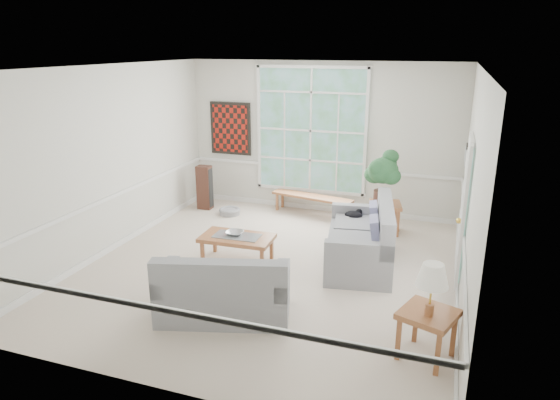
# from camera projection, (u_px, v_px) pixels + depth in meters

# --- Properties ---
(floor) EXTENTS (5.50, 6.00, 0.01)m
(floor) POSITION_uv_depth(u_px,v_px,m) (270.00, 268.00, 7.68)
(floor) COLOR beige
(floor) RESTS_ON ground
(ceiling) EXTENTS (5.50, 6.00, 0.02)m
(ceiling) POSITION_uv_depth(u_px,v_px,m) (268.00, 67.00, 6.78)
(ceiling) COLOR white
(ceiling) RESTS_ON ground
(wall_back) EXTENTS (5.50, 0.02, 3.00)m
(wall_back) POSITION_uv_depth(u_px,v_px,m) (321.00, 138.00, 9.94)
(wall_back) COLOR silver
(wall_back) RESTS_ON ground
(wall_front) EXTENTS (5.50, 0.02, 3.00)m
(wall_front) POSITION_uv_depth(u_px,v_px,m) (155.00, 251.00, 4.52)
(wall_front) COLOR silver
(wall_front) RESTS_ON ground
(wall_left) EXTENTS (0.02, 6.00, 3.00)m
(wall_left) POSITION_uv_depth(u_px,v_px,m) (110.00, 160.00, 8.08)
(wall_left) COLOR silver
(wall_left) RESTS_ON ground
(wall_right) EXTENTS (0.02, 6.00, 3.00)m
(wall_right) POSITION_uv_depth(u_px,v_px,m) (471.00, 191.00, 6.38)
(wall_right) COLOR silver
(wall_right) RESTS_ON ground
(window_back) EXTENTS (2.30, 0.08, 2.40)m
(window_back) POSITION_uv_depth(u_px,v_px,m) (311.00, 131.00, 9.92)
(window_back) COLOR white
(window_back) RESTS_ON wall_back
(entry_door) EXTENTS (0.08, 0.90, 2.10)m
(entry_door) POSITION_uv_depth(u_px,v_px,m) (463.00, 210.00, 7.06)
(entry_door) COLOR white
(entry_door) RESTS_ON floor
(door_sidelight) EXTENTS (0.08, 0.26, 1.90)m
(door_sidelight) POSITION_uv_depth(u_px,v_px,m) (464.00, 217.00, 6.47)
(door_sidelight) COLOR white
(door_sidelight) RESTS_ON wall_right
(wall_art) EXTENTS (0.90, 0.06, 1.10)m
(wall_art) POSITION_uv_depth(u_px,v_px,m) (230.00, 129.00, 10.47)
(wall_art) COLOR #59130C
(wall_art) RESTS_ON wall_back
(wall_frame_near) EXTENTS (0.04, 0.26, 0.32)m
(wall_frame_near) POSITION_uv_depth(u_px,v_px,m) (466.00, 159.00, 7.95)
(wall_frame_near) COLOR black
(wall_frame_near) RESTS_ON wall_right
(wall_frame_far) EXTENTS (0.04, 0.26, 0.32)m
(wall_frame_far) POSITION_uv_depth(u_px,v_px,m) (466.00, 154.00, 8.31)
(wall_frame_far) COLOR black
(wall_frame_far) RESTS_ON wall_right
(loveseat_right) EXTENTS (1.25, 1.98, 1.00)m
(loveseat_right) POSITION_uv_depth(u_px,v_px,m) (360.00, 234.00, 7.69)
(loveseat_right) COLOR gray
(loveseat_right) RESTS_ON floor
(loveseat_front) EXTENTS (1.79, 1.26, 0.88)m
(loveseat_front) POSITION_uv_depth(u_px,v_px,m) (224.00, 283.00, 6.23)
(loveseat_front) COLOR gray
(loveseat_front) RESTS_ON floor
(coffee_table) EXTENTS (1.15, 0.66, 0.42)m
(coffee_table) POSITION_uv_depth(u_px,v_px,m) (237.00, 249.00, 7.87)
(coffee_table) COLOR #995A34
(coffee_table) RESTS_ON floor
(pewter_bowl) EXTENTS (0.34, 0.34, 0.08)m
(pewter_bowl) POSITION_uv_depth(u_px,v_px,m) (235.00, 233.00, 7.83)
(pewter_bowl) COLOR #95969A
(pewter_bowl) RESTS_ON coffee_table
(window_bench) EXTENTS (1.72, 0.65, 0.39)m
(window_bench) POSITION_uv_depth(u_px,v_px,m) (312.00, 205.00, 10.03)
(window_bench) COLOR #995A34
(window_bench) RESTS_ON floor
(end_table) EXTENTS (0.66, 0.66, 0.55)m
(end_table) POSITION_uv_depth(u_px,v_px,m) (384.00, 218.00, 9.08)
(end_table) COLOR #995A34
(end_table) RESTS_ON floor
(houseplant) EXTENTS (0.58, 0.58, 1.00)m
(houseplant) POSITION_uv_depth(u_px,v_px,m) (383.00, 177.00, 8.81)
(houseplant) COLOR #25552E
(houseplant) RESTS_ON end_table
(side_table) EXTENTS (0.71, 0.71, 0.56)m
(side_table) POSITION_uv_depth(u_px,v_px,m) (426.00, 335.00, 5.42)
(side_table) COLOR #995A34
(side_table) RESTS_ON floor
(table_lamp) EXTENTS (0.48, 0.48, 0.59)m
(table_lamp) POSITION_uv_depth(u_px,v_px,m) (431.00, 290.00, 5.18)
(table_lamp) COLOR white
(table_lamp) RESTS_ON side_table
(pet_bed) EXTENTS (0.56, 0.56, 0.13)m
(pet_bed) POSITION_uv_depth(u_px,v_px,m) (230.00, 211.00, 10.08)
(pet_bed) COLOR gray
(pet_bed) RESTS_ON floor
(floor_speaker) EXTENTS (0.29, 0.23, 0.91)m
(floor_speaker) POSITION_uv_depth(u_px,v_px,m) (205.00, 187.00, 10.34)
(floor_speaker) COLOR #412219
(floor_speaker) RESTS_ON floor
(cat) EXTENTS (0.32, 0.25, 0.14)m
(cat) POSITION_uv_depth(u_px,v_px,m) (354.00, 215.00, 8.30)
(cat) COLOR black
(cat) RESTS_ON loveseat_right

